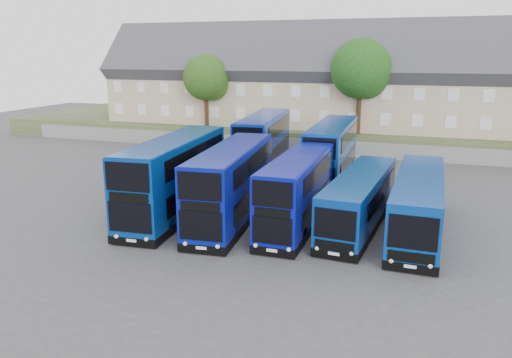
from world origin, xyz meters
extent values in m
plane|color=#424246|center=(0.00, 0.00, 0.00)|extent=(120.00, 120.00, 0.00)
cube|color=slate|center=(0.00, 24.00, 0.75)|extent=(70.00, 0.40, 1.50)
cube|color=#424A29|center=(0.00, 34.00, 1.00)|extent=(80.00, 20.00, 2.00)
cube|color=tan|center=(-24.00, 30.00, 5.00)|extent=(6.00, 8.00, 6.00)
cube|color=#3B3B40|center=(-24.00, 30.00, 8.00)|extent=(6.00, 10.40, 10.40)
cube|color=brown|center=(-22.50, 30.00, 11.84)|extent=(0.60, 0.90, 1.40)
cube|color=tan|center=(-18.00, 30.00, 5.00)|extent=(6.00, 8.00, 6.00)
cube|color=#3B3B40|center=(-18.00, 30.00, 8.00)|extent=(6.00, 10.40, 10.40)
cube|color=brown|center=(-16.50, 30.00, 11.84)|extent=(0.60, 0.90, 1.40)
cube|color=tan|center=(-12.00, 30.00, 5.00)|extent=(6.00, 8.00, 6.00)
cube|color=#3B3B40|center=(-12.00, 30.00, 8.00)|extent=(6.00, 10.40, 10.40)
cube|color=brown|center=(-10.50, 30.00, 11.84)|extent=(0.60, 0.90, 1.40)
cube|color=tan|center=(-6.00, 30.00, 5.00)|extent=(6.00, 8.00, 6.00)
cube|color=#3B3B40|center=(-6.00, 30.00, 8.00)|extent=(6.00, 10.40, 10.40)
cube|color=brown|center=(-4.50, 30.00, 11.84)|extent=(0.60, 0.90, 1.40)
cube|color=tan|center=(0.00, 30.00, 5.00)|extent=(6.00, 8.00, 6.00)
cube|color=#3B3B40|center=(0.00, 30.00, 8.00)|extent=(6.00, 10.40, 10.40)
cube|color=brown|center=(1.50, 30.00, 11.84)|extent=(0.60, 0.90, 1.40)
cube|color=tan|center=(6.00, 30.00, 5.00)|extent=(6.00, 8.00, 6.00)
cube|color=#3B3B40|center=(6.00, 30.00, 8.00)|extent=(6.00, 10.40, 10.40)
cube|color=brown|center=(7.50, 30.00, 11.84)|extent=(0.60, 0.90, 1.40)
cube|color=tan|center=(12.00, 30.00, 5.00)|extent=(6.00, 8.00, 6.00)
cube|color=#3B3B40|center=(12.00, 30.00, 8.00)|extent=(6.00, 10.40, 10.40)
cube|color=brown|center=(13.50, 30.00, 11.84)|extent=(0.60, 0.90, 1.40)
cube|color=navy|center=(-6.17, 2.75, 2.52)|extent=(3.60, 11.88, 4.33)
cube|color=black|center=(-6.17, 2.75, 0.30)|extent=(3.64, 11.93, 0.45)
cube|color=black|center=(-5.70, -3.11, 1.65)|extent=(2.36, 0.25, 1.60)
cube|color=black|center=(-5.70, -3.11, 3.78)|extent=(2.36, 0.25, 1.49)
cylinder|color=black|center=(-7.05, -0.99, 0.50)|extent=(0.38, 1.02, 1.00)
cube|color=#07138E|center=(-2.36, 2.65, 2.38)|extent=(3.52, 11.22, 4.06)
cube|color=black|center=(-2.36, 2.65, 0.30)|extent=(3.56, 11.26, 0.45)
cube|color=black|center=(-1.85, -2.88, 1.55)|extent=(2.20, 0.26, 1.50)
cube|color=black|center=(-1.85, -2.88, 3.56)|extent=(2.20, 0.26, 1.40)
cylinder|color=black|center=(-3.16, -0.76, 0.50)|extent=(0.39, 1.02, 1.00)
cube|color=#081198|center=(1.53, 3.03, 2.20)|extent=(2.36, 10.11, 3.69)
cube|color=black|center=(1.53, 3.03, 0.30)|extent=(2.40, 10.15, 0.45)
cube|color=black|center=(1.56, -2.05, 1.42)|extent=(2.00, 0.07, 1.38)
cube|color=black|center=(1.56, -2.05, 3.26)|extent=(2.00, 0.07, 1.29)
cylinder|color=black|center=(0.55, 0.17, 0.50)|extent=(0.31, 1.00, 1.00)
cube|color=#082794|center=(-4.81, 16.33, 2.48)|extent=(3.79, 11.72, 4.26)
cube|color=black|center=(-4.81, 16.33, 0.30)|extent=(3.83, 11.77, 0.45)
cube|color=black|center=(-4.22, 10.58, 1.62)|extent=(2.31, 0.30, 1.57)
cube|color=black|center=(-4.22, 10.58, 3.72)|extent=(2.31, 0.30, 1.47)
cylinder|color=black|center=(-5.60, 12.68, 0.50)|extent=(0.40, 1.03, 1.00)
cube|color=#083798|center=(1.51, 13.98, 2.42)|extent=(2.85, 11.29, 4.14)
cube|color=black|center=(1.51, 13.98, 0.30)|extent=(2.89, 11.34, 0.45)
cube|color=black|center=(1.66, 8.34, 1.58)|extent=(2.25, 0.12, 1.53)
cube|color=black|center=(1.66, 8.34, 3.62)|extent=(2.25, 0.12, 1.43)
cylinder|color=black|center=(0.47, 10.54, 0.50)|extent=(0.33, 1.01, 1.00)
cube|color=navy|center=(4.97, 4.09, 1.70)|extent=(3.22, 11.28, 2.71)
cube|color=black|center=(4.97, 4.09, 0.30)|extent=(3.26, 11.32, 0.45)
cube|color=black|center=(4.51, -1.48, 1.90)|extent=(2.02, 0.22, 1.48)
cylinder|color=black|center=(3.69, 0.82, 0.50)|extent=(0.38, 1.02, 1.00)
cube|color=navy|center=(8.19, 4.09, 1.80)|extent=(2.71, 11.86, 2.90)
cube|color=black|center=(8.19, 4.09, 0.30)|extent=(2.75, 11.91, 0.45)
cube|color=black|center=(8.06, -1.85, 2.02)|extent=(2.16, 0.11, 1.58)
cylinder|color=black|center=(7.03, 0.40, 0.50)|extent=(0.32, 1.01, 1.00)
cylinder|color=#382314|center=(-14.00, 25.00, 3.88)|extent=(0.44, 0.44, 3.75)
sphere|color=#193B10|center=(-14.00, 25.00, 7.25)|extent=(4.80, 4.80, 4.80)
sphere|color=#193B10|center=(-13.40, 25.40, 6.50)|extent=(3.30, 3.30, 3.30)
cylinder|color=#382314|center=(2.00, 25.50, 4.25)|extent=(0.44, 0.44, 4.50)
sphere|color=#19350E|center=(2.00, 25.50, 8.30)|extent=(5.76, 5.76, 5.76)
sphere|color=#19350E|center=(2.60, 25.90, 7.40)|extent=(3.96, 3.96, 3.96)
camera|label=1|loc=(8.15, -23.89, 9.81)|focal=35.00mm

